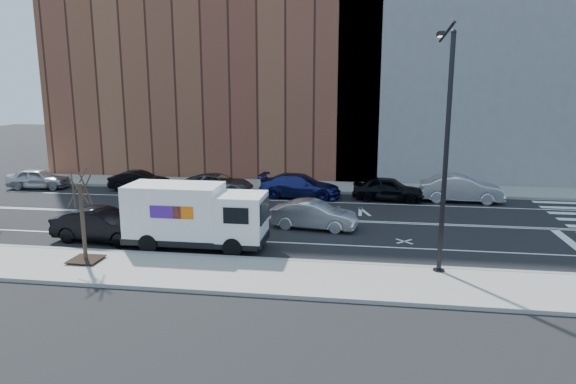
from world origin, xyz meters
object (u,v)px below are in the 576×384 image
(far_parked_a, at_px, (39,179))
(far_parked_b, at_px, (140,181))
(fedex_van, at_px, (195,215))
(driving_sedan, at_px, (314,215))

(far_parked_a, xyz_separation_m, far_parked_b, (7.31, 0.39, -0.04))
(far_parked_a, height_order, far_parked_b, far_parked_a)
(far_parked_b, bearing_deg, far_parked_a, 91.60)
(fedex_van, xyz_separation_m, far_parked_b, (-7.88, 11.62, -0.83))
(far_parked_a, relative_size, far_parked_b, 1.02)
(far_parked_a, distance_m, driving_sedan, 21.41)
(fedex_van, height_order, far_parked_a, fedex_van)
(fedex_van, bearing_deg, far_parked_b, 124.08)
(fedex_van, distance_m, far_parked_a, 18.91)
(fedex_van, height_order, far_parked_b, fedex_van)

